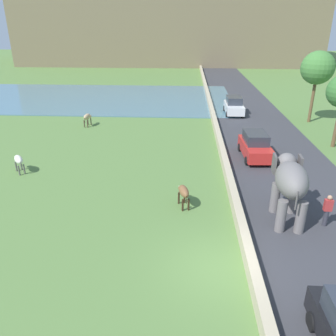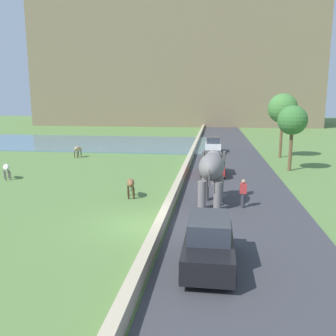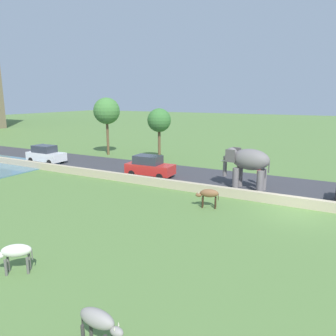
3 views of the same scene
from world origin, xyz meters
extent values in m
plane|color=#567A3D|center=(0.00, 0.00, 0.00)|extent=(220.00, 220.00, 0.00)
cube|color=#38383D|center=(5.00, 20.00, 0.03)|extent=(7.00, 120.00, 0.06)
cube|color=tan|center=(1.20, 18.00, 0.31)|extent=(0.40, 110.00, 0.62)
ellipsoid|color=slate|center=(3.42, 3.55, 2.24)|extent=(1.60, 2.80, 1.50)
cylinder|color=slate|center=(3.07, 4.45, 0.80)|extent=(0.44, 0.44, 1.60)
cylinder|color=slate|center=(3.91, 4.39, 0.80)|extent=(0.44, 0.44, 1.60)
cylinder|color=slate|center=(2.94, 2.70, 0.80)|extent=(0.44, 0.44, 1.60)
cylinder|color=slate|center=(3.78, 2.64, 0.80)|extent=(0.44, 0.44, 1.60)
ellipsoid|color=slate|center=(3.53, 4.96, 2.42)|extent=(1.07, 0.97, 1.10)
cube|color=#504C4C|center=(2.93, 4.87, 2.46)|extent=(0.17, 0.71, 0.90)
cube|color=#504C4C|center=(4.12, 4.78, 2.46)|extent=(0.17, 0.71, 0.90)
cylinder|color=slate|center=(3.57, 5.43, 1.54)|extent=(0.28, 0.28, 1.50)
cone|color=silver|center=(3.35, 5.38, 1.99)|extent=(0.16, 0.57, 0.17)
cone|color=silver|center=(3.79, 5.35, 1.99)|extent=(0.16, 0.57, 0.17)
cylinder|color=#504C4C|center=(3.32, 2.23, 1.89)|extent=(0.08, 0.08, 0.90)
cylinder|color=#33333D|center=(5.16, 3.28, 0.42)|extent=(0.22, 0.22, 0.85)
cube|color=#B73333|center=(5.16, 3.28, 1.13)|extent=(0.36, 0.22, 0.56)
sphere|color=tan|center=(5.16, 3.28, 1.52)|extent=(0.22, 0.22, 0.22)
cube|color=white|center=(3.42, 24.03, 0.70)|extent=(1.70, 4.00, 0.80)
cube|color=#2D333D|center=(3.43, 24.23, 1.45)|extent=(1.45, 2.20, 0.70)
cylinder|color=black|center=(4.23, 22.73, 0.30)|extent=(0.18, 0.60, 0.60)
cylinder|color=black|center=(2.62, 22.73, 0.30)|extent=(0.18, 0.60, 0.60)
cylinder|color=black|center=(4.23, 25.33, 0.30)|extent=(0.18, 0.60, 0.60)
cylinder|color=black|center=(2.62, 25.33, 0.30)|extent=(0.18, 0.60, 0.60)
cube|color=red|center=(3.42, 11.82, 0.70)|extent=(1.86, 4.07, 0.80)
cube|color=#2D333D|center=(3.42, 12.02, 1.45)|extent=(1.54, 2.26, 0.70)
cylinder|color=black|center=(4.29, 10.55, 0.30)|extent=(0.20, 0.61, 0.60)
cylinder|color=black|center=(2.67, 10.49, 0.30)|extent=(0.20, 0.61, 0.60)
cylinder|color=black|center=(4.18, 13.15, 0.30)|extent=(0.20, 0.61, 0.60)
cylinder|color=black|center=(2.56, 13.08, 0.30)|extent=(0.20, 0.61, 0.60)
ellipsoid|color=brown|center=(-1.44, 4.73, 0.90)|extent=(0.73, 1.18, 0.50)
cylinder|color=#302014|center=(-1.69, 5.05, 0.33)|extent=(0.10, 0.10, 0.65)
cylinder|color=#302014|center=(-1.39, 5.14, 0.33)|extent=(0.10, 0.10, 0.65)
cylinder|color=#302014|center=(-1.48, 4.31, 0.33)|extent=(0.10, 0.10, 0.65)
cylinder|color=#302014|center=(-1.18, 4.40, 0.33)|extent=(0.10, 0.10, 0.65)
ellipsoid|color=brown|center=(-1.61, 5.33, 0.75)|extent=(0.34, 0.45, 0.26)
cone|color=beige|center=(-1.70, 5.31, 0.92)|extent=(0.04, 0.04, 0.12)
cone|color=beige|center=(-1.52, 5.36, 0.92)|extent=(0.04, 0.04, 0.12)
cylinder|color=#302014|center=(-1.29, 4.21, 0.70)|extent=(0.04, 0.04, 0.45)
ellipsoid|color=silver|center=(-11.81, 8.46, 0.90)|extent=(1.03, 1.14, 0.50)
cylinder|color=#595753|center=(-12.17, 8.66, 0.33)|extent=(0.10, 0.10, 0.65)
cylinder|color=#595753|center=(-11.92, 8.86, 0.33)|extent=(0.10, 0.10, 0.65)
cylinder|color=#595753|center=(-11.69, 8.06, 0.33)|extent=(0.10, 0.10, 0.65)
cylinder|color=#595753|center=(-11.45, 8.25, 0.33)|extent=(0.10, 0.10, 0.65)
cylinder|color=#595753|center=(-11.47, 8.03, 0.70)|extent=(0.04, 0.04, 0.45)
ellipsoid|color=gray|center=(-13.34, 3.28, 0.90)|extent=(0.46, 1.11, 0.50)
cylinder|color=#373533|center=(-13.18, 3.66, 0.33)|extent=(0.10, 0.10, 0.65)
cylinder|color=#373533|center=(-13.48, 3.67, 0.33)|extent=(0.10, 0.10, 0.65)
ellipsoid|color=gray|center=(-13.35, 2.65, 0.75)|extent=(0.25, 0.40, 0.26)
cone|color=beige|center=(-13.26, 2.65, 0.92)|extent=(0.04, 0.04, 0.12)
cone|color=beige|center=(-13.44, 2.65, 0.92)|extent=(0.04, 0.04, 0.12)
cylinder|color=#373533|center=(-13.33, 3.82, 0.70)|extent=(0.04, 0.04, 0.45)
cylinder|color=brown|center=(10.30, 21.65, 1.98)|extent=(0.28, 0.28, 3.96)
sphere|color=#427A38|center=(10.30, 21.65, 5.00)|extent=(2.97, 2.97, 2.97)
cylinder|color=brown|center=(9.85, 14.59, 1.69)|extent=(0.28, 0.28, 3.38)
sphere|color=#387033|center=(9.85, 14.59, 4.22)|extent=(2.41, 2.41, 2.41)
camera|label=1|loc=(-1.37, -10.57, 8.79)|focal=36.20mm
camera|label=2|loc=(3.53, -15.79, 5.86)|focal=38.00mm
camera|label=3|loc=(-18.94, -1.81, 6.54)|focal=34.46mm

